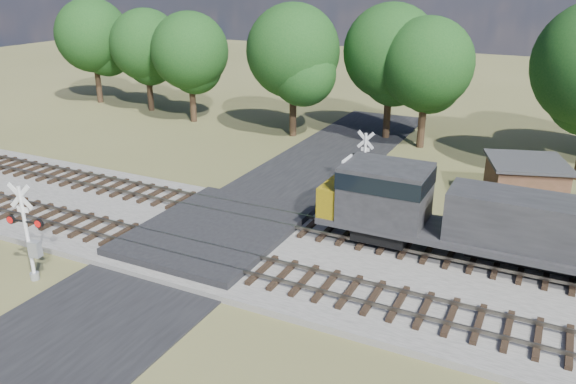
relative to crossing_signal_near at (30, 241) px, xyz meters
The scene contains 10 objects.
ground 8.15m from the crossing_signal_near, 54.46° to the left, with size 160.00×160.00×0.00m, color #4D4E2A.
ballast_bed 16.27m from the crossing_signal_near, 25.46° to the left, with size 140.00×10.00×0.30m, color gray.
road 8.14m from the crossing_signal_near, 54.46° to the left, with size 7.00×60.00×0.08m, color black.
crossing_panel 8.49m from the crossing_signal_near, 56.46° to the left, with size 7.00×9.00×0.62m, color #262628.
track_near 9.04m from the crossing_signal_near, 29.96° to the left, with size 140.00×2.60×0.33m.
track_far 12.30m from the crossing_signal_near, 50.72° to the left, with size 140.00×2.60×0.33m.
crossing_signal_near is the anchor object (origin of this frame).
crossing_signal_far 17.81m from the crossing_signal_near, 58.33° to the left, with size 1.65×0.36×4.09m.
equipment_shed 25.32m from the crossing_signal_near, 45.12° to the left, with size 5.09×5.09×2.76m.
treeline 31.01m from the crossing_signal_near, 63.97° to the left, with size 79.77×12.09×11.16m.
Camera 1 is at (14.48, -20.60, 12.21)m, focal length 35.00 mm.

